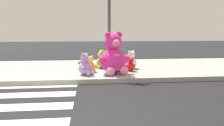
{
  "coord_description": "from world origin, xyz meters",
  "views": [
    {
      "loc": [
        0.26,
        -3.42,
        1.6
      ],
      "look_at": [
        1.01,
        3.6,
        0.55
      ],
      "focal_mm": 34.7,
      "sensor_mm": 36.0,
      "label": 1
    }
  ],
  "objects_px": {
    "plush_lavender": "(86,66)",
    "plush_lime": "(101,61)",
    "plush_yellow": "(90,65)",
    "sign_pole": "(109,24)",
    "plush_red": "(130,66)",
    "plush_pink_large": "(114,57)",
    "plush_brown": "(84,62)",
    "plush_white": "(131,61)"
  },
  "relations": [
    {
      "from": "plush_pink_large",
      "to": "plush_red",
      "type": "height_order",
      "value": "plush_pink_large"
    },
    {
      "from": "sign_pole",
      "to": "plush_lavender",
      "type": "bearing_deg",
      "value": -141.74
    },
    {
      "from": "plush_white",
      "to": "plush_lavender",
      "type": "distance_m",
      "value": 2.03
    },
    {
      "from": "plush_yellow",
      "to": "plush_lavender",
      "type": "distance_m",
      "value": 0.56
    },
    {
      "from": "plush_lime",
      "to": "plush_red",
      "type": "relative_size",
      "value": 1.43
    },
    {
      "from": "plush_white",
      "to": "plush_yellow",
      "type": "xyz_separation_m",
      "value": [
        -1.58,
        -0.53,
        -0.05
      ]
    },
    {
      "from": "sign_pole",
      "to": "plush_red",
      "type": "height_order",
      "value": "sign_pole"
    },
    {
      "from": "plush_brown",
      "to": "plush_lavender",
      "type": "bearing_deg",
      "value": -86.45
    },
    {
      "from": "plush_pink_large",
      "to": "plush_yellow",
      "type": "xyz_separation_m",
      "value": [
        -0.8,
        0.45,
        -0.34
      ]
    },
    {
      "from": "plush_lavender",
      "to": "plush_lime",
      "type": "bearing_deg",
      "value": 63.99
    },
    {
      "from": "plush_white",
      "to": "plush_brown",
      "type": "xyz_separation_m",
      "value": [
        -1.81,
        0.15,
        -0.03
      ]
    },
    {
      "from": "sign_pole",
      "to": "plush_lime",
      "type": "distance_m",
      "value": 1.54
    },
    {
      "from": "plush_lime",
      "to": "plush_yellow",
      "type": "height_order",
      "value": "plush_lime"
    },
    {
      "from": "sign_pole",
      "to": "plush_lavender",
      "type": "xyz_separation_m",
      "value": [
        -0.85,
        -0.67,
        -1.41
      ]
    },
    {
      "from": "plush_pink_large",
      "to": "plush_brown",
      "type": "relative_size",
      "value": 2.29
    },
    {
      "from": "plush_lime",
      "to": "plush_yellow",
      "type": "relative_size",
      "value": 1.24
    },
    {
      "from": "plush_red",
      "to": "plush_brown",
      "type": "relative_size",
      "value": 0.81
    },
    {
      "from": "plush_yellow",
      "to": "plush_brown",
      "type": "xyz_separation_m",
      "value": [
        -0.23,
        0.67,
        0.02
      ]
    },
    {
      "from": "plush_yellow",
      "to": "plush_lime",
      "type": "bearing_deg",
      "value": 57.61
    },
    {
      "from": "plush_yellow",
      "to": "sign_pole",
      "type": "bearing_deg",
      "value": 11.41
    },
    {
      "from": "plush_white",
      "to": "plush_red",
      "type": "distance_m",
      "value": 0.58
    },
    {
      "from": "plush_brown",
      "to": "plush_lavender",
      "type": "height_order",
      "value": "plush_lavender"
    },
    {
      "from": "plush_lime",
      "to": "plush_lavender",
      "type": "distance_m",
      "value": 1.37
    },
    {
      "from": "plush_lime",
      "to": "plush_red",
      "type": "xyz_separation_m",
      "value": [
        1.01,
        -0.73,
        -0.09
      ]
    },
    {
      "from": "plush_pink_large",
      "to": "sign_pole",
      "type": "bearing_deg",
      "value": 99.63
    },
    {
      "from": "plush_lavender",
      "to": "plush_yellow",
      "type": "bearing_deg",
      "value": 73.46
    },
    {
      "from": "plush_pink_large",
      "to": "plush_white",
      "type": "bearing_deg",
      "value": 51.27
    },
    {
      "from": "sign_pole",
      "to": "plush_lime",
      "type": "relative_size",
      "value": 4.44
    },
    {
      "from": "plush_yellow",
      "to": "plush_red",
      "type": "relative_size",
      "value": 1.15
    },
    {
      "from": "plush_red",
      "to": "plush_brown",
      "type": "height_order",
      "value": "plush_brown"
    },
    {
      "from": "plush_white",
      "to": "plush_red",
      "type": "xyz_separation_m",
      "value": [
        -0.13,
        -0.56,
        -0.08
      ]
    },
    {
      "from": "plush_lime",
      "to": "plush_lavender",
      "type": "height_order",
      "value": "plush_lavender"
    },
    {
      "from": "plush_pink_large",
      "to": "plush_brown",
      "type": "height_order",
      "value": "plush_pink_large"
    },
    {
      "from": "sign_pole",
      "to": "plush_pink_large",
      "type": "distance_m",
      "value": 1.28
    },
    {
      "from": "sign_pole",
      "to": "plush_pink_large",
      "type": "relative_size",
      "value": 2.25
    },
    {
      "from": "plush_yellow",
      "to": "plush_lavender",
      "type": "relative_size",
      "value": 0.8
    },
    {
      "from": "plush_white",
      "to": "plush_brown",
      "type": "relative_size",
      "value": 1.13
    },
    {
      "from": "plush_lime",
      "to": "plush_brown",
      "type": "distance_m",
      "value": 0.67
    },
    {
      "from": "plush_white",
      "to": "plush_lime",
      "type": "height_order",
      "value": "plush_lime"
    },
    {
      "from": "plush_pink_large",
      "to": "plush_white",
      "type": "distance_m",
      "value": 1.28
    },
    {
      "from": "plush_white",
      "to": "plush_brown",
      "type": "bearing_deg",
      "value": 175.38
    },
    {
      "from": "plush_lavender",
      "to": "plush_brown",
      "type": "bearing_deg",
      "value": 93.55
    }
  ]
}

